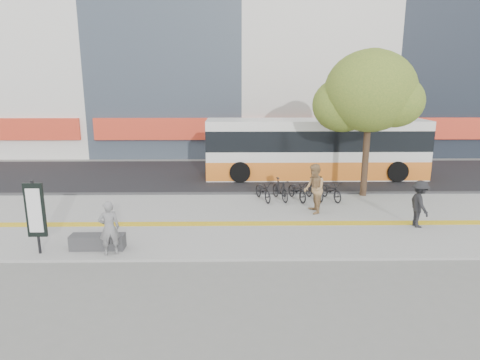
{
  "coord_description": "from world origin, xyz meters",
  "views": [
    {
      "loc": [
        1.51,
        -12.96,
        5.0
      ],
      "look_at": [
        1.72,
        2.0,
        1.44
      ],
      "focal_mm": 31.15,
      "sensor_mm": 36.0,
      "label": 1
    }
  ],
  "objects_px": {
    "signboard": "(35,211)",
    "bus": "(315,150)",
    "bench": "(98,242)",
    "seated_woman": "(109,228)",
    "pedestrian_dark": "(420,204)",
    "street_tree": "(369,93)",
    "pedestrian_tan": "(314,189)"
  },
  "relations": [
    {
      "from": "signboard",
      "to": "bus",
      "type": "height_order",
      "value": "bus"
    },
    {
      "from": "signboard",
      "to": "bus",
      "type": "xyz_separation_m",
      "value": [
        9.95,
        10.01,
        0.11
      ]
    },
    {
      "from": "street_tree",
      "to": "bus",
      "type": "height_order",
      "value": "street_tree"
    },
    {
      "from": "bench",
      "to": "seated_woman",
      "type": "distance_m",
      "value": 0.87
    },
    {
      "from": "bus",
      "to": "bench",
      "type": "bearing_deg",
      "value": -130.73
    },
    {
      "from": "street_tree",
      "to": "signboard",
      "type": "bearing_deg",
      "value": -150.93
    },
    {
      "from": "signboard",
      "to": "street_tree",
      "type": "bearing_deg",
      "value": 29.07
    },
    {
      "from": "bench",
      "to": "signboard",
      "type": "bearing_deg",
      "value": -169.19
    },
    {
      "from": "signboard",
      "to": "bus",
      "type": "bearing_deg",
      "value": 45.16
    },
    {
      "from": "street_tree",
      "to": "pedestrian_tan",
      "type": "height_order",
      "value": "street_tree"
    },
    {
      "from": "pedestrian_tan",
      "to": "seated_woman",
      "type": "bearing_deg",
      "value": -62.84
    },
    {
      "from": "seated_woman",
      "to": "signboard",
      "type": "bearing_deg",
      "value": -22.7
    },
    {
      "from": "pedestrian_dark",
      "to": "bus",
      "type": "bearing_deg",
      "value": 13.94
    },
    {
      "from": "bench",
      "to": "signboard",
      "type": "xyz_separation_m",
      "value": [
        -1.6,
        -0.31,
        1.06
      ]
    },
    {
      "from": "signboard",
      "to": "bench",
      "type": "bearing_deg",
      "value": 10.81
    },
    {
      "from": "bus",
      "to": "pedestrian_dark",
      "type": "xyz_separation_m",
      "value": [
        2.12,
        -7.87,
        -0.58
      ]
    },
    {
      "from": "pedestrian_tan",
      "to": "pedestrian_dark",
      "type": "height_order",
      "value": "pedestrian_tan"
    },
    {
      "from": "seated_woman",
      "to": "pedestrian_tan",
      "type": "bearing_deg",
      "value": -170.12
    },
    {
      "from": "pedestrian_tan",
      "to": "bus",
      "type": "bearing_deg",
      "value": 166.15
    },
    {
      "from": "signboard",
      "to": "street_tree",
      "type": "relative_size",
      "value": 0.35
    },
    {
      "from": "pedestrian_tan",
      "to": "street_tree",
      "type": "bearing_deg",
      "value": 131.56
    },
    {
      "from": "pedestrian_dark",
      "to": "street_tree",
      "type": "bearing_deg",
      "value": 8.22
    },
    {
      "from": "bus",
      "to": "pedestrian_tan",
      "type": "relative_size",
      "value": 5.97
    },
    {
      "from": "signboard",
      "to": "pedestrian_dark",
      "type": "xyz_separation_m",
      "value": [
        12.07,
        2.14,
        -0.47
      ]
    },
    {
      "from": "bench",
      "to": "street_tree",
      "type": "distance_m",
      "value": 12.23
    },
    {
      "from": "bench",
      "to": "pedestrian_dark",
      "type": "height_order",
      "value": "pedestrian_dark"
    },
    {
      "from": "bench",
      "to": "bus",
      "type": "bearing_deg",
      "value": 49.27
    },
    {
      "from": "signboard",
      "to": "seated_woman",
      "type": "bearing_deg",
      "value": -2.57
    },
    {
      "from": "street_tree",
      "to": "pedestrian_dark",
      "type": "distance_m",
      "value": 5.58
    },
    {
      "from": "signboard",
      "to": "pedestrian_dark",
      "type": "distance_m",
      "value": 12.27
    },
    {
      "from": "bench",
      "to": "seated_woman",
      "type": "bearing_deg",
      "value": -38.54
    },
    {
      "from": "pedestrian_dark",
      "to": "signboard",
      "type": "bearing_deg",
      "value": 98.92
    }
  ]
}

